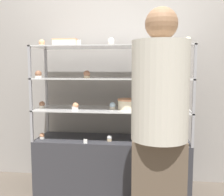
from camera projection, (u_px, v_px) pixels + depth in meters
name	position (u px, v px, depth m)	size (l,w,h in m)	color
ground_plane	(112.00, 191.00, 2.74)	(20.00, 20.00, 0.00)	brown
back_wall	(116.00, 66.00, 2.96)	(8.00, 0.05, 2.60)	gray
display_base	(112.00, 165.00, 2.71)	(1.55, 0.44, 0.56)	#333338
display_riser_lower	(112.00, 110.00, 2.65)	(1.55, 0.44, 0.31)	#99999E
display_riser_middle	(112.00, 80.00, 2.61)	(1.55, 0.44, 0.31)	#99999E
display_riser_upper	(112.00, 48.00, 2.58)	(1.55, 0.44, 0.31)	#99999E
layer_cake_centerpiece	(128.00, 104.00, 2.61)	(0.20, 0.20, 0.10)	beige
sheet_cake_frosted	(66.00, 43.00, 2.58)	(0.24, 0.13, 0.07)	beige
cupcake_0	(42.00, 136.00, 2.68)	(0.05, 0.05, 0.06)	white
cupcake_1	(109.00, 138.00, 2.59)	(0.05, 0.05, 0.06)	#CCB28C
cupcake_2	(184.00, 140.00, 2.51)	(0.05, 0.05, 0.06)	#CCB28C
price_tag_0	(85.00, 141.00, 2.51)	(0.04, 0.00, 0.04)	white
cupcake_3	(42.00, 105.00, 2.69)	(0.06, 0.06, 0.07)	beige
cupcake_4	(76.00, 106.00, 2.57)	(0.06, 0.06, 0.07)	white
cupcake_5	(113.00, 106.00, 2.61)	(0.06, 0.06, 0.07)	beige
cupcake_6	(147.00, 107.00, 2.54)	(0.06, 0.06, 0.07)	#CCB28C
cupcake_7	(186.00, 107.00, 2.51)	(0.06, 0.06, 0.07)	#CCB28C
price_tag_1	(74.00, 109.00, 2.48)	(0.04, 0.00, 0.04)	white
cupcake_8	(38.00, 75.00, 2.58)	(0.07, 0.07, 0.07)	white
cupcake_9	(87.00, 74.00, 2.60)	(0.07, 0.07, 0.07)	#CCB28C
cupcake_10	(136.00, 75.00, 2.52)	(0.07, 0.07, 0.07)	#CCB28C
cupcake_11	(185.00, 75.00, 2.47)	(0.07, 0.07, 0.07)	white
price_tag_2	(139.00, 76.00, 2.38)	(0.04, 0.00, 0.04)	white
cupcake_12	(42.00, 43.00, 2.61)	(0.06, 0.06, 0.07)	#CCB28C
cupcake_13	(111.00, 42.00, 2.46)	(0.06, 0.06, 0.07)	beige
cupcake_14	(188.00, 41.00, 2.39)	(0.06, 0.06, 0.07)	beige
price_tag_3	(79.00, 42.00, 2.41)	(0.04, 0.00, 0.04)	white
customer_figure	(159.00, 123.00, 1.82)	(0.39, 0.39, 1.68)	brown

